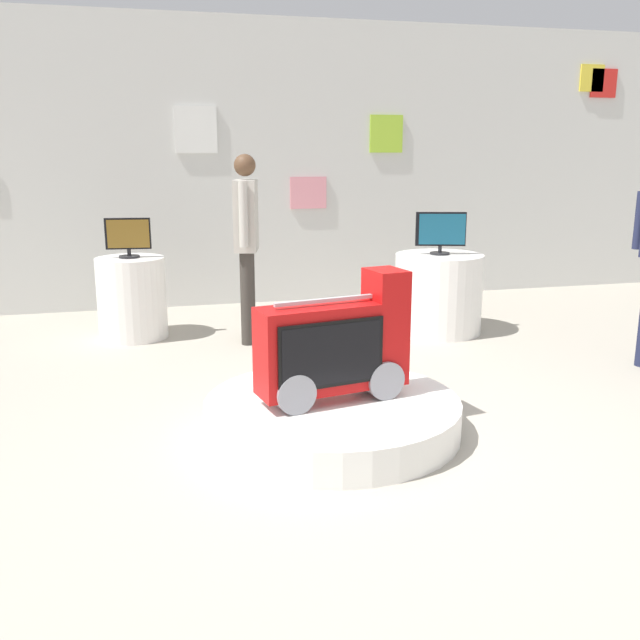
{
  "coord_description": "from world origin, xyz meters",
  "views": [
    {
      "loc": [
        -1.32,
        -3.79,
        1.78
      ],
      "look_at": [
        -0.21,
        0.63,
        0.69
      ],
      "focal_mm": 39.62,
      "sensor_mm": 36.0,
      "label": 1
    }
  ],
  "objects": [
    {
      "name": "tv_on_center_rear",
      "position": [
        -1.45,
        3.14,
        0.99
      ],
      "size": [
        0.43,
        0.2,
        0.38
      ],
      "color": "black",
      "rests_on": "display_pedestal_center_rear"
    },
    {
      "name": "display_pedestal_center_rear",
      "position": [
        -1.45,
        3.15,
        0.39
      ],
      "size": [
        0.66,
        0.66,
        0.79
      ],
      "primitive_type": "cylinder",
      "color": "white",
      "rests_on": "ground"
    },
    {
      "name": "ground_plane",
      "position": [
        0.0,
        0.0,
        0.0
      ],
      "size": [
        30.0,
        30.0,
        0.0
      ],
      "primitive_type": "plane",
      "color": "#A8A091"
    },
    {
      "name": "tv_on_left_rear",
      "position": [
        1.52,
        2.62,
        1.01
      ],
      "size": [
        0.48,
        0.19,
        0.41
      ],
      "color": "black",
      "rests_on": "display_pedestal_left_rear"
    },
    {
      "name": "display_pedestal_left_rear",
      "position": [
        1.52,
        2.62,
        0.39
      ],
      "size": [
        0.87,
        0.87,
        0.79
      ],
      "primitive_type": "cylinder",
      "color": "white",
      "rests_on": "ground"
    },
    {
      "name": "main_display_pedestal",
      "position": [
        -0.19,
        0.36,
        0.11
      ],
      "size": [
        1.65,
        1.65,
        0.22
      ],
      "primitive_type": "cylinder",
      "color": "white",
      "rests_on": "ground"
    },
    {
      "name": "novelty_firetruck_tv",
      "position": [
        -0.17,
        0.36,
        0.55
      ],
      "size": [
        1.01,
        0.49,
        0.82
      ],
      "color": "gray",
      "rests_on": "main_display_pedestal"
    },
    {
      "name": "back_wall_display",
      "position": [
        0.0,
        4.52,
        1.62
      ],
      "size": [
        11.49,
        0.13,
        3.25
      ],
      "color": "silver",
      "rests_on": "ground"
    },
    {
      "name": "shopper_browsing_rear",
      "position": [
        -0.38,
        2.72,
        1.03
      ],
      "size": [
        0.28,
        0.55,
        1.75
      ],
      "color": "#38332D",
      "rests_on": "ground"
    }
  ]
}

